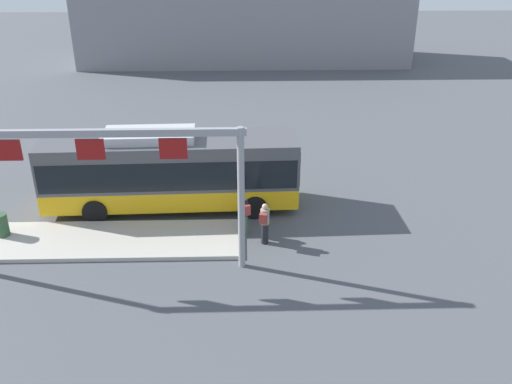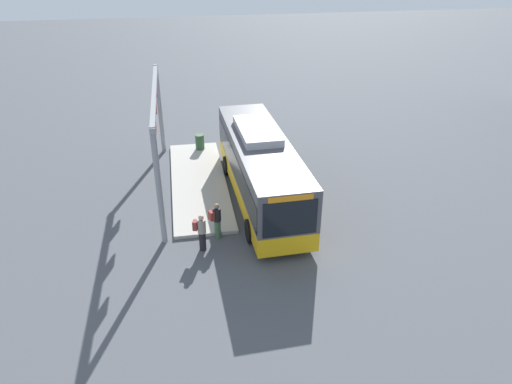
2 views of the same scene
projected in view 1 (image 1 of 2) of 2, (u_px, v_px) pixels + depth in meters
ground_plane at (174, 207)px, 23.98m from camera, size 120.00×120.00×0.00m
platform_curb at (111, 240)px, 21.28m from camera, size 10.00×2.80×0.16m
bus_main at (171, 168)px, 23.19m from camera, size 10.61×2.93×3.46m
person_boarding at (265, 223)px, 20.85m from camera, size 0.44×0.59×1.67m
person_waiting_near at (244, 214)px, 21.46m from camera, size 0.49×0.60×1.67m
platform_sign_gantry at (93, 170)px, 18.07m from camera, size 10.01×0.24×5.20m
station_building at (244, 20)px, 48.41m from camera, size 27.97×8.00×7.07m
trash_bin at (1, 225)px, 21.28m from camera, size 0.52×0.52×0.90m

